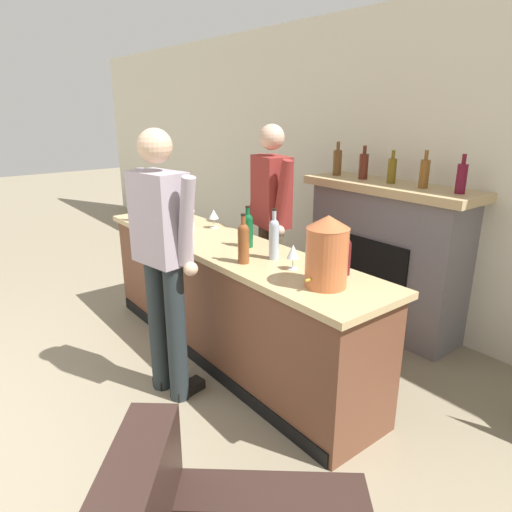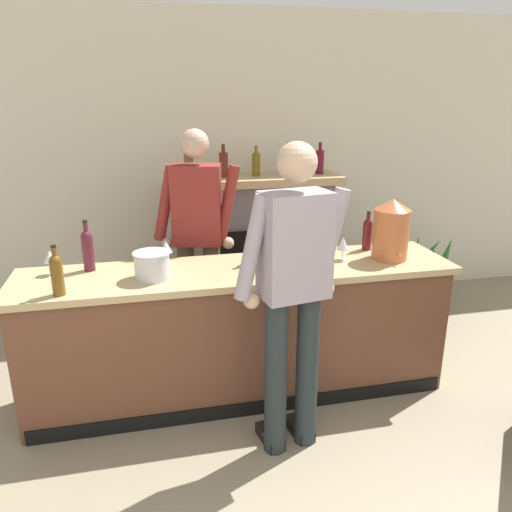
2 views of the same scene
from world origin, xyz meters
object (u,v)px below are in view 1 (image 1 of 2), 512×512
ice_bucket_steel (181,220)px  wine_glass_by_dispenser (293,252)px  copper_dispenser (327,251)px  wine_bottle_port_short (345,255)px  wine_glass_front_left (168,202)px  wine_bottle_chardonnay_pale (183,202)px  wine_glass_front_right (214,215)px  wine_bottle_riesling_slim (274,237)px  person_bartender (270,220)px  fireplace_stone (385,255)px  wine_bottle_merlot_tall (243,241)px  person_customer (163,257)px  wine_bottle_burgundy_dark (137,207)px  wine_bottle_rose_blush (248,229)px

ice_bucket_steel → wine_glass_by_dispenser: 1.29m
copper_dispenser → wine_bottle_port_short: (-0.06, 0.23, -0.08)m
copper_dispenser → wine_glass_front_left: copper_dispenser is taller
wine_bottle_chardonnay_pale → wine_glass_front_right: 0.49m
wine_bottle_riesling_slim → wine_bottle_port_short: bearing=16.6°
person_bartender → fireplace_stone: bearing=52.0°
wine_bottle_merlot_tall → wine_glass_front_left: 1.64m
person_customer → wine_bottle_merlot_tall: bearing=61.7°
fireplace_stone → wine_glass_front_left: bearing=-141.8°
wine_bottle_riesling_slim → wine_bottle_burgundy_dark: wine_bottle_riesling_slim is taller
wine_bottle_riesling_slim → wine_bottle_rose_blush: size_ratio=1.14×
fireplace_stone → wine_bottle_rose_blush: fireplace_stone is taller
copper_dispenser → wine_bottle_port_short: size_ratio=1.47×
copper_dispenser → wine_glass_front_right: 1.53m
wine_bottle_port_short → wine_bottle_merlot_tall: bearing=-147.3°
person_customer → wine_glass_by_dispenser: person_customer is taller
copper_dispenser → ice_bucket_steel: bearing=-178.8°
wine_bottle_rose_blush → wine_bottle_burgundy_dark: size_ratio=1.04×
person_customer → wine_glass_front_right: (-0.64, 0.81, 0.05)m
wine_bottle_burgundy_dark → wine_glass_front_left: (-0.09, 0.36, -0.02)m
person_customer → wine_bottle_chardonnay_pale: person_customer is taller
person_customer → wine_bottle_rose_blush: size_ratio=5.88×
wine_bottle_merlot_tall → wine_bottle_burgundy_dark: wine_bottle_merlot_tall is taller
wine_bottle_burgundy_dark → wine_bottle_riesling_slim: bearing=9.8°
fireplace_stone → wine_glass_front_right: fireplace_stone is taller
person_customer → wine_bottle_burgundy_dark: size_ratio=6.10×
wine_glass_front_right → person_customer: bearing=-51.5°
fireplace_stone → ice_bucket_steel: fireplace_stone is taller
person_bartender → person_customer: bearing=-72.5°
wine_bottle_riesling_slim → wine_glass_front_left: 1.67m
ice_bucket_steel → wine_bottle_riesling_slim: size_ratio=0.65×
copper_dispenser → wine_bottle_merlot_tall: (-0.62, -0.13, -0.06)m
ice_bucket_steel → wine_bottle_burgundy_dark: wine_bottle_burgundy_dark is taller
wine_bottle_rose_blush → wine_glass_front_right: wine_bottle_rose_blush is taller
person_bartender → wine_glass_front_right: size_ratio=11.18×
wine_bottle_riesling_slim → wine_glass_front_left: size_ratio=2.18×
wine_glass_by_dispenser → wine_glass_front_right: 1.20m
fireplace_stone → wine_bottle_chardonnay_pale: bearing=-138.2°
copper_dispenser → wine_bottle_riesling_slim: size_ratio=1.20×
wine_bottle_rose_blush → wine_bottle_chardonnay_pale: size_ratio=0.92×
fireplace_stone → wine_bottle_riesling_slim: size_ratio=4.63×
wine_glass_front_left → wine_glass_by_dispenser: bearing=-3.8°
wine_glass_by_dispenser → wine_glass_front_right: (-1.18, 0.18, 0.00)m
person_bartender → wine_bottle_port_short: person_bartender is taller
person_customer → wine_bottle_rose_blush: 0.71m
person_bartender → ice_bucket_steel: bearing=-118.1°
wine_bottle_merlot_tall → wine_bottle_port_short: size_ratio=1.17×
wine_bottle_burgundy_dark → wine_glass_front_left: size_ratio=1.85×
wine_bottle_rose_blush → wine_bottle_chardonnay_pale: wine_bottle_chardonnay_pale is taller
copper_dispenser → wine_bottle_rose_blush: 0.90m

